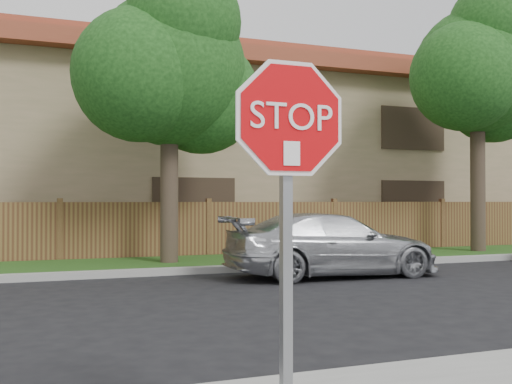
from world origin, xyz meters
name	(u,v)px	position (x,y,z in m)	size (l,w,h in m)	color
far_curb	(67,276)	(0.00, 8.15, 0.07)	(70.00, 0.30, 0.15)	gray
grass_strip	(63,268)	(0.00, 9.80, 0.06)	(70.00, 3.00, 0.12)	#1E4714
fence	(60,233)	(0.00, 11.40, 0.80)	(70.00, 0.12, 1.60)	#522F1D
apartment_building	(53,146)	(0.00, 17.00, 3.53)	(35.20, 9.20, 7.20)	#8A7C56
tree_mid	(171,69)	(2.52, 9.57, 4.87)	(4.80, 3.90, 7.35)	#382B21
tree_right	(481,71)	(12.02, 9.57, 5.57)	(4.80, 3.90, 8.20)	#382B21
stop_sign	(289,170)	(0.79, -1.48, 1.83)	(1.01, 0.13, 2.55)	gray
sedan_right	(332,245)	(5.39, 6.62, 0.68)	(1.91, 4.70, 1.36)	#B3B6BB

